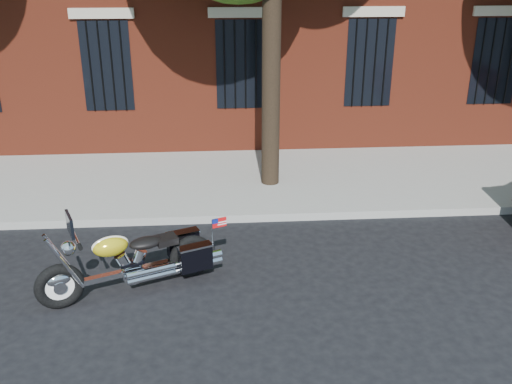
{
  "coord_description": "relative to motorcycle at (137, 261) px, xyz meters",
  "views": [
    {
      "loc": [
        -0.58,
        -8.06,
        4.44
      ],
      "look_at": [
        0.06,
        0.8,
        0.8
      ],
      "focal_mm": 40.0,
      "sensor_mm": 36.0,
      "label": 1
    }
  ],
  "objects": [
    {
      "name": "sidewalk",
      "position": [
        1.75,
        4.1,
        -0.38
      ],
      "size": [
        40.0,
        3.6,
        0.15
      ],
      "primitive_type": "cube",
      "color": "gray",
      "rests_on": "ground"
    },
    {
      "name": "curb",
      "position": [
        1.75,
        2.22,
        -0.38
      ],
      "size": [
        40.0,
        0.16,
        0.15
      ],
      "primitive_type": "cube",
      "color": "gray",
      "rests_on": "ground"
    },
    {
      "name": "ground",
      "position": [
        1.75,
        0.84,
        -0.46
      ],
      "size": [
        120.0,
        120.0,
        0.0
      ],
      "primitive_type": "plane",
      "color": "black",
      "rests_on": "ground"
    },
    {
      "name": "motorcycle",
      "position": [
        0.0,
        0.0,
        0.0
      ],
      "size": [
        2.62,
        1.37,
        1.35
      ],
      "rotation": [
        0.0,
        0.0,
        0.39
      ],
      "color": "black",
      "rests_on": "ground"
    }
  ]
}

